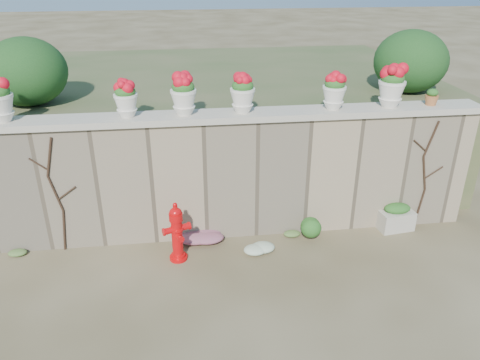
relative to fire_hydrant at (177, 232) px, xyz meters
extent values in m
plane|color=#483C24|center=(0.89, -1.08, -0.49)|extent=(80.00, 80.00, 0.00)
cube|color=gray|center=(0.89, 0.72, 0.51)|extent=(8.00, 0.40, 2.00)
cube|color=beige|center=(0.89, 0.72, 1.56)|extent=(8.10, 0.52, 0.10)
cube|color=#384C23|center=(0.89, 3.92, 0.51)|extent=(9.00, 6.00, 2.00)
ellipsoid|color=#143814|center=(-2.31, 1.92, 2.06)|extent=(1.30, 1.30, 1.10)
ellipsoid|color=#143814|center=(4.29, 1.92, 2.06)|extent=(1.30, 1.30, 1.10)
cylinder|color=black|center=(-1.77, 0.50, -0.14)|extent=(0.12, 0.04, 0.70)
cylinder|color=black|center=(-1.79, 0.50, 0.51)|extent=(0.17, 0.04, 0.61)
cylinder|color=black|center=(-1.78, 0.50, 1.11)|extent=(0.18, 0.04, 0.61)
cylinder|color=black|center=(-1.63, 0.50, 0.51)|extent=(0.30, 0.02, 0.22)
cylinder|color=black|center=(-1.96, 0.50, 1.01)|extent=(0.25, 0.02, 0.21)
cylinder|color=black|center=(4.13, 0.50, -0.14)|extent=(0.12, 0.04, 0.70)
cylinder|color=black|center=(4.11, 0.50, 0.51)|extent=(0.17, 0.04, 0.61)
cylinder|color=black|center=(4.12, 0.50, 1.11)|extent=(0.18, 0.04, 0.61)
cylinder|color=black|center=(4.27, 0.50, 0.51)|extent=(0.30, 0.02, 0.22)
cylinder|color=black|center=(3.94, 0.50, 1.01)|extent=(0.25, 0.02, 0.21)
cylinder|color=red|center=(0.00, 0.00, -0.47)|extent=(0.28, 0.28, 0.05)
cylinder|color=red|center=(0.00, 0.00, -0.10)|extent=(0.17, 0.17, 0.61)
cylinder|color=red|center=(0.00, 0.00, 0.05)|extent=(0.21, 0.21, 0.04)
cylinder|color=red|center=(0.00, 0.00, 0.26)|extent=(0.21, 0.21, 0.12)
ellipsoid|color=red|center=(0.00, 0.00, 0.36)|extent=(0.19, 0.19, 0.14)
cylinder|color=red|center=(0.00, 0.00, 0.43)|extent=(0.07, 0.07, 0.10)
cylinder|color=red|center=(-0.13, -0.04, 0.05)|extent=(0.16, 0.14, 0.10)
cylinder|color=red|center=(0.13, 0.05, 0.05)|extent=(0.16, 0.14, 0.10)
cylinder|color=red|center=(0.04, -0.10, -0.05)|extent=(0.12, 0.12, 0.09)
cube|color=beige|center=(3.70, 0.43, -0.32)|extent=(0.62, 0.41, 0.34)
ellipsoid|color=#1E5119|center=(3.70, 0.43, -0.09)|extent=(0.48, 0.33, 0.17)
ellipsoid|color=#1E5119|center=(2.18, 0.19, -0.20)|extent=(0.62, 0.56, 0.59)
ellipsoid|color=#C52786|center=(0.39, 0.46, -0.38)|extent=(0.84, 0.56, 0.22)
ellipsoid|color=white|center=(1.28, -0.01, -0.40)|extent=(0.49, 0.39, 0.18)
ellipsoid|color=#1E5119|center=(-0.63, 0.72, 1.99)|extent=(0.30, 0.30, 0.18)
ellipsoid|color=red|center=(-0.63, 0.72, 2.06)|extent=(0.26, 0.26, 0.19)
ellipsoid|color=#1E5119|center=(0.21, 0.72, 2.03)|extent=(0.33, 0.33, 0.20)
ellipsoid|color=red|center=(0.21, 0.72, 2.11)|extent=(0.29, 0.29, 0.21)
ellipsoid|color=#1E5119|center=(1.09, 0.72, 2.02)|extent=(0.33, 0.33, 0.20)
ellipsoid|color=red|center=(1.09, 0.72, 2.10)|extent=(0.28, 0.28, 0.20)
ellipsoid|color=#1E5119|center=(2.51, 0.72, 2.00)|extent=(0.31, 0.31, 0.19)
ellipsoid|color=red|center=(2.51, 0.72, 2.08)|extent=(0.27, 0.27, 0.20)
ellipsoid|color=#1E5119|center=(3.43, 0.72, 2.06)|extent=(0.36, 0.36, 0.22)
ellipsoid|color=red|center=(3.43, 0.72, 2.15)|extent=(0.32, 0.32, 0.23)
ellipsoid|color=#1E5119|center=(4.13, 0.72, 1.80)|extent=(0.17, 0.17, 0.12)
camera|label=1|loc=(0.18, -6.10, 3.74)|focal=35.00mm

